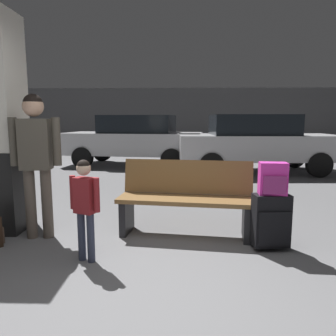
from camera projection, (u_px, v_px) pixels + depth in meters
The scene contains 9 objects.
ground_plane at pixel (161, 193), 6.43m from camera, with size 18.00×18.00×0.10m, color slate.
garage_back_wall at pixel (170, 119), 14.98m from camera, with size 18.00×0.12×2.80m, color #565658.
bench at pixel (186, 198), 3.93m from camera, with size 1.66×0.73×0.89m.
suitcase at pixel (271, 221), 3.46m from camera, with size 0.40×0.26×0.60m.
backpack_bright at pixel (273, 179), 3.39m from camera, with size 0.29×0.21×0.34m.
child at pixel (85, 200), 3.13m from camera, with size 0.32×0.25×1.01m.
adult at pixel (36, 151), 3.71m from camera, with size 0.57×0.23×1.67m.
parked_car_near at pixel (256, 142), 8.57m from camera, with size 4.14×1.89×1.51m.
parked_car_far at pixel (135, 139), 9.86m from camera, with size 4.29×2.22×1.51m.
Camera 1 is at (0.33, -2.28, 1.38)m, focal length 34.82 mm.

